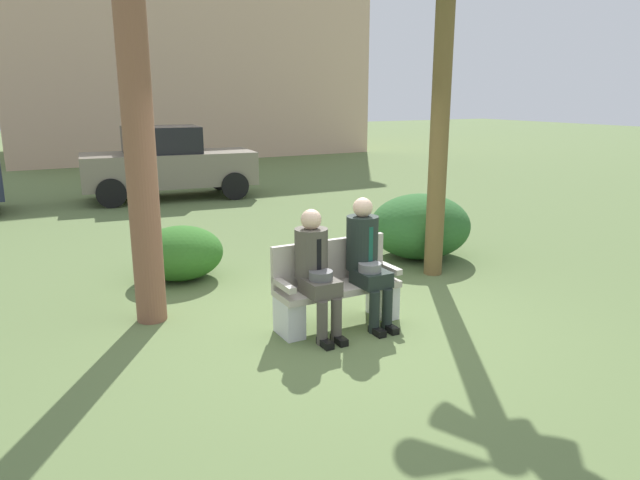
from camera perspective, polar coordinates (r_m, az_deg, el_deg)
The scene contains 8 objects.
ground_plane at distance 6.27m, azimuth 2.39°, elevation -8.46°, with size 80.00×80.00×0.00m, color #5C713F.
park_bench at distance 6.22m, azimuth 1.54°, elevation -4.76°, with size 1.35×0.44×0.90m.
seated_man_left at distance 5.88m, azimuth -0.43°, elevation -2.60°, with size 0.34×0.72×1.29m.
seated_man_right at distance 6.17m, azimuth 4.55°, elevation -1.51°, with size 0.34×0.72×1.35m.
shrub_near_bench at distance 8.87m, azimuth 9.76°, elevation 1.35°, with size 1.54×1.41×0.96m, color #2A5F28.
shrub_mid_lawn at distance 7.95m, azimuth -13.52°, elevation -1.24°, with size 1.14×1.05×0.71m, color #2D6721.
parked_car_far at distance 14.22m, azimuth -14.67°, elevation 7.31°, with size 4.05×2.08×1.68m.
building_backdrop at distance 26.01m, azimuth -13.73°, elevation 18.86°, with size 14.40×8.08×9.43m.
Camera 1 is at (-2.98, -4.97, 2.40)m, focal length 32.73 mm.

